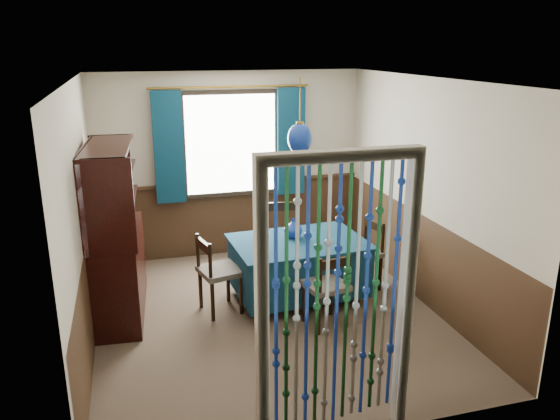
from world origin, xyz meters
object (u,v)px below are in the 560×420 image
object	(u,v)px
chair_near	(327,287)
pendant_lamp	(300,138)
chair_left	(217,272)
vase_table	(293,229)
vase_sideboard	(119,214)
dining_table	(298,265)
chair_right	(364,252)
chair_far	(284,238)
sideboard	(116,258)
bowl_shelf	(117,207)

from	to	relation	value
chair_near	pendant_lamp	world-z (taller)	pendant_lamp
chair_left	vase_table	world-z (taller)	vase_table
vase_sideboard	vase_table	bearing A→B (deg)	-11.43
vase_table	chair_near	bearing A→B (deg)	-82.00
dining_table	pendant_lamp	world-z (taller)	pendant_lamp
chair_right	vase_sideboard	bearing A→B (deg)	69.00
chair_far	chair_left	distance (m)	1.21
chair_right	chair_left	bearing A→B (deg)	82.64
pendant_lamp	vase_sideboard	xyz separation A→B (m)	(-1.92, 0.52, -0.84)
chair_far	vase_table	world-z (taller)	chair_far
chair_right	sideboard	bearing A→B (deg)	75.15
dining_table	sideboard	distance (m)	2.00
chair_right	dining_table	bearing A→B (deg)	83.35
dining_table	vase_table	distance (m)	0.42
vase_table	chair_far	bearing A→B (deg)	84.96
dining_table	sideboard	bearing A→B (deg)	170.36
pendant_lamp	vase_sideboard	size ratio (longest dim) A/B	3.96
pendant_lamp	vase_table	size ratio (longest dim) A/B	3.88
chair_right	bowl_shelf	size ratio (longest dim) A/B	4.03
dining_table	chair_right	distance (m)	0.85
dining_table	bowl_shelf	world-z (taller)	bowl_shelf
chair_right	bowl_shelf	xyz separation A→B (m)	(-2.76, -0.19, 0.84)
chair_near	bowl_shelf	distance (m)	2.26
chair_near	bowl_shelf	world-z (taller)	bowl_shelf
chair_right	pendant_lamp	world-z (taller)	pendant_lamp
dining_table	pendant_lamp	size ratio (longest dim) A/B	1.93
chair_right	sideboard	distance (m)	2.83
chair_far	bowl_shelf	world-z (taller)	bowl_shelf
chair_right	pendant_lamp	xyz separation A→B (m)	(-0.84, -0.08, 1.42)
vase_sideboard	pendant_lamp	bearing A→B (deg)	-15.07
chair_near	vase_table	size ratio (longest dim) A/B	4.04
chair_far	sideboard	world-z (taller)	sideboard
sideboard	vase_table	xyz separation A→B (m)	(1.95, -0.09, 0.18)
sideboard	pendant_lamp	size ratio (longest dim) A/B	2.33
sideboard	chair_far	bearing A→B (deg)	16.92
chair_near	vase_sideboard	distance (m)	2.42
chair_right	bowl_shelf	distance (m)	2.89
bowl_shelf	vase_table	bearing A→B (deg)	7.46
chair_far	chair_near	bearing A→B (deg)	102.08
pendant_lamp	bowl_shelf	size ratio (longest dim) A/B	3.80
dining_table	chair_right	size ratio (longest dim) A/B	1.82
pendant_lamp	vase_sideboard	world-z (taller)	pendant_lamp
chair_left	chair_right	size ratio (longest dim) A/B	1.04
sideboard	vase_table	distance (m)	1.96
dining_table	chair_far	world-z (taller)	chair_far
chair_near	chair_far	bearing A→B (deg)	82.42
chair_far	pendant_lamp	xyz separation A→B (m)	(-0.02, -0.67, 1.36)
chair_left	pendant_lamp	distance (m)	1.69
dining_table	chair_near	distance (m)	0.70
sideboard	vase_sideboard	bearing A→B (deg)	82.72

